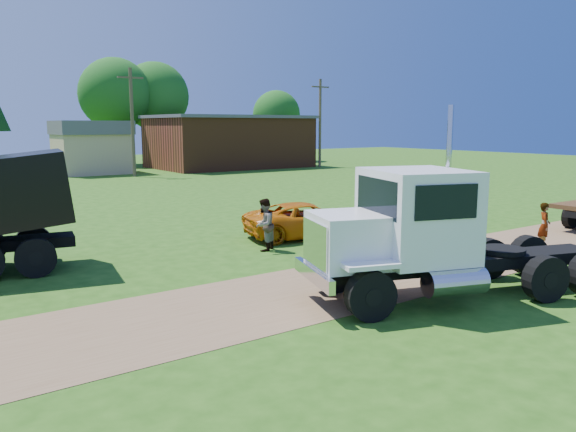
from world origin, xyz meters
TOP-DOWN VIEW (x-y plane):
  - ground at (0.00, 0.00)m, footprint 140.00×140.00m
  - dirt_track at (0.00, 0.00)m, footprint 120.00×4.20m
  - white_semi_tractor at (-0.27, -2.12)m, footprint 8.12×4.80m
  - orange_pickup at (2.22, 5.76)m, footprint 5.27×3.33m
  - spectator_a at (7.81, -0.68)m, footprint 0.71×0.67m
  - spectator_b at (-0.42, 4.72)m, footprint 1.12×1.08m
  - brick_building at (18.00, 40.00)m, footprint 15.40×10.40m
  - tan_shed at (4.00, 40.00)m, footprint 6.20×5.40m
  - utility_poles at (6.00, 35.00)m, footprint 42.20×0.28m
  - tree_row at (3.02, 49.44)m, footprint 57.98×11.76m

SIDE VIEW (x-z plane):
  - ground at x=0.00m, z-range 0.00..0.00m
  - dirt_track at x=0.00m, z-range 0.00..0.01m
  - orange_pickup at x=2.22m, z-range 0.00..1.36m
  - spectator_a at x=7.81m, z-range 0.00..1.64m
  - spectator_b at x=-0.42m, z-range 0.00..1.82m
  - white_semi_tractor at x=-0.27m, z-range -0.76..4.06m
  - tan_shed at x=4.00m, z-range 0.07..4.77m
  - brick_building at x=18.00m, z-range 0.01..5.31m
  - utility_poles at x=6.00m, z-range 0.21..9.21m
  - tree_row at x=3.02m, z-range 1.29..12.82m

